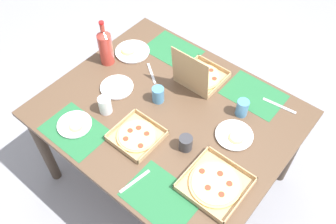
{
  "coord_description": "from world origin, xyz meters",
  "views": [
    {
      "loc": [
        -0.86,
        1.04,
        2.44
      ],
      "look_at": [
        0.0,
        0.0,
        0.77
      ],
      "focal_mm": 38.77,
      "sensor_mm": 36.0,
      "label": 1
    }
  ],
  "objects_px": {
    "cup_red": "(242,108)",
    "pizza_box_edge_far": "(137,136)",
    "plate_far_left": "(132,52)",
    "plate_far_right": "(234,136)",
    "cup_clear_right": "(186,143)",
    "plate_near_left": "(117,87)",
    "cup_spare": "(158,95)",
    "pizza_box_corner_right": "(200,76)",
    "pizza_box_center": "(215,184)",
    "soda_bottle": "(105,46)",
    "cup_dark": "(105,105)",
    "plate_near_right": "(75,125)"
  },
  "relations": [
    {
      "from": "soda_bottle",
      "to": "cup_spare",
      "type": "distance_m",
      "value": 0.49
    },
    {
      "from": "plate_far_left",
      "to": "cup_red",
      "type": "distance_m",
      "value": 0.86
    },
    {
      "from": "cup_clear_right",
      "to": "cup_red",
      "type": "height_order",
      "value": "cup_red"
    },
    {
      "from": "plate_far_left",
      "to": "plate_near_left",
      "type": "relative_size",
      "value": 1.13
    },
    {
      "from": "plate_far_right",
      "to": "cup_clear_right",
      "type": "relative_size",
      "value": 2.45
    },
    {
      "from": "plate_far_left",
      "to": "cup_red",
      "type": "relative_size",
      "value": 2.17
    },
    {
      "from": "pizza_box_edge_far",
      "to": "cup_dark",
      "type": "xyz_separation_m",
      "value": [
        0.27,
        -0.02,
        0.04
      ]
    },
    {
      "from": "pizza_box_center",
      "to": "cup_dark",
      "type": "xyz_separation_m",
      "value": [
        0.78,
        0.01,
        0.04
      ]
    },
    {
      "from": "plate_near_left",
      "to": "plate_far_right",
      "type": "bearing_deg",
      "value": -168.57
    },
    {
      "from": "cup_spare",
      "to": "cup_dark",
      "type": "height_order",
      "value": "cup_dark"
    },
    {
      "from": "cup_dark",
      "to": "cup_red",
      "type": "distance_m",
      "value": 0.8
    },
    {
      "from": "cup_clear_right",
      "to": "pizza_box_center",
      "type": "bearing_deg",
      "value": 161.87
    },
    {
      "from": "cup_red",
      "to": "soda_bottle",
      "type": "bearing_deg",
      "value": 11.32
    },
    {
      "from": "plate_far_right",
      "to": "cup_dark",
      "type": "xyz_separation_m",
      "value": [
        0.69,
        0.33,
        0.05
      ]
    },
    {
      "from": "cup_clear_right",
      "to": "pizza_box_edge_far",
      "type": "bearing_deg",
      "value": 25.0
    },
    {
      "from": "pizza_box_corner_right",
      "to": "soda_bottle",
      "type": "bearing_deg",
      "value": 22.98
    },
    {
      "from": "cup_clear_right",
      "to": "soda_bottle",
      "type": "bearing_deg",
      "value": -14.49
    },
    {
      "from": "cup_red",
      "to": "pizza_box_edge_far",
      "type": "bearing_deg",
      "value": 55.05
    },
    {
      "from": "pizza_box_corner_right",
      "to": "cup_red",
      "type": "xyz_separation_m",
      "value": [
        -0.35,
        0.06,
        0.01
      ]
    },
    {
      "from": "plate_near_left",
      "to": "cup_red",
      "type": "xyz_separation_m",
      "value": [
        -0.71,
        -0.32,
        0.05
      ]
    },
    {
      "from": "pizza_box_corner_right",
      "to": "pizza_box_edge_far",
      "type": "bearing_deg",
      "value": 88.74
    },
    {
      "from": "soda_bottle",
      "to": "cup_spare",
      "type": "relative_size",
      "value": 3.2
    },
    {
      "from": "plate_near_right",
      "to": "cup_clear_right",
      "type": "bearing_deg",
      "value": -153.75
    },
    {
      "from": "plate_far_right",
      "to": "plate_near_right",
      "type": "bearing_deg",
      "value": 34.78
    },
    {
      "from": "plate_far_left",
      "to": "plate_near_right",
      "type": "bearing_deg",
      "value": 104.69
    },
    {
      "from": "plate_near_right",
      "to": "pizza_box_edge_far",
      "type": "bearing_deg",
      "value": -152.8
    },
    {
      "from": "pizza_box_corner_right",
      "to": "plate_far_left",
      "type": "bearing_deg",
      "value": 8.58
    },
    {
      "from": "cup_spare",
      "to": "plate_near_left",
      "type": "bearing_deg",
      "value": 18.84
    },
    {
      "from": "pizza_box_center",
      "to": "plate_far_right",
      "type": "relative_size",
      "value": 1.44
    },
    {
      "from": "soda_bottle",
      "to": "pizza_box_edge_far",
      "type": "bearing_deg",
      "value": 149.75
    },
    {
      "from": "plate_near_left",
      "to": "cup_spare",
      "type": "xyz_separation_m",
      "value": [
        -0.26,
        -0.09,
        0.04
      ]
    },
    {
      "from": "pizza_box_center",
      "to": "cup_clear_right",
      "type": "bearing_deg",
      "value": -18.13
    },
    {
      "from": "soda_bottle",
      "to": "plate_near_right",
      "type": "bearing_deg",
      "value": 115.46
    },
    {
      "from": "pizza_box_edge_far",
      "to": "cup_clear_right",
      "type": "height_order",
      "value": "cup_clear_right"
    },
    {
      "from": "pizza_box_corner_right",
      "to": "cup_spare",
      "type": "xyz_separation_m",
      "value": [
        0.1,
        0.29,
        0.0
      ]
    },
    {
      "from": "cup_dark",
      "to": "cup_clear_right",
      "type": "xyz_separation_m",
      "value": [
        -0.52,
        -0.09,
        -0.01
      ]
    },
    {
      "from": "pizza_box_corner_right",
      "to": "pizza_box_center",
      "type": "relative_size",
      "value": 0.97
    },
    {
      "from": "pizza_box_center",
      "to": "cup_red",
      "type": "bearing_deg",
      "value": -72.71
    },
    {
      "from": "plate_far_left",
      "to": "cup_clear_right",
      "type": "xyz_separation_m",
      "value": [
        -0.75,
        0.38,
        0.03
      ]
    },
    {
      "from": "plate_near_left",
      "to": "cup_spare",
      "type": "height_order",
      "value": "cup_spare"
    },
    {
      "from": "plate_far_right",
      "to": "plate_far_left",
      "type": "bearing_deg",
      "value": -9.01
    },
    {
      "from": "pizza_box_corner_right",
      "to": "pizza_box_center",
      "type": "bearing_deg",
      "value": 132.58
    },
    {
      "from": "pizza_box_edge_far",
      "to": "pizza_box_corner_right",
      "type": "bearing_deg",
      "value": -91.26
    },
    {
      "from": "plate_far_right",
      "to": "plate_far_left",
      "type": "height_order",
      "value": "same"
    },
    {
      "from": "pizza_box_center",
      "to": "cup_spare",
      "type": "bearing_deg",
      "value": -22.86
    },
    {
      "from": "cup_dark",
      "to": "cup_red",
      "type": "bearing_deg",
      "value": -141.98
    },
    {
      "from": "cup_red",
      "to": "pizza_box_corner_right",
      "type": "bearing_deg",
      "value": -9.79
    },
    {
      "from": "plate_far_right",
      "to": "soda_bottle",
      "type": "xyz_separation_m",
      "value": [
        0.98,
        0.02,
        0.12
      ]
    },
    {
      "from": "soda_bottle",
      "to": "cup_clear_right",
      "type": "height_order",
      "value": "soda_bottle"
    },
    {
      "from": "plate_far_right",
      "to": "cup_clear_right",
      "type": "distance_m",
      "value": 0.29
    }
  ]
}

